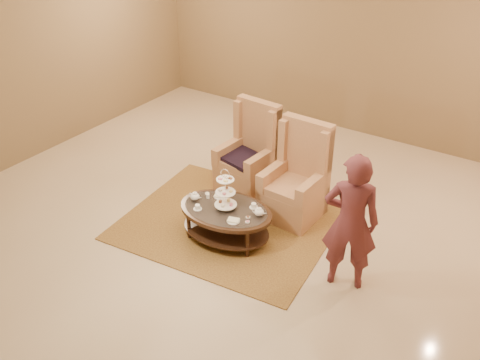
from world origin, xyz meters
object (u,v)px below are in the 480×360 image
Objects in this scene: tea_table at (226,214)px; armchair_right at (297,185)px; armchair_left at (250,160)px; person at (351,222)px.

tea_table is 1.12m from armchair_right.
armchair_right is at bearing -10.60° from armchair_left.
person reaches higher than armchair_left.
armchair_left is 0.98× the size of armchair_right.
armchair_left is 0.78× the size of person.
armchair_right is 0.80× the size of person.
armchair_left is (-0.45, 1.27, 0.07)m from tea_table.
armchair_left reaches higher than tea_table.
armchair_right is at bearing 59.57° from tea_table.
armchair_right is (0.93, -0.25, 0.01)m from armchair_left.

